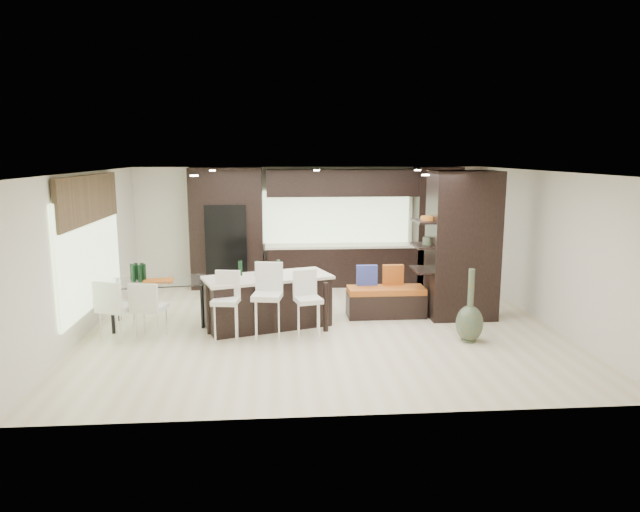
{
  "coord_description": "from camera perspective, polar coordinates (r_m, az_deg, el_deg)",
  "views": [
    {
      "loc": [
        -0.79,
        -9.65,
        3.01
      ],
      "look_at": [
        0.0,
        0.6,
        1.15
      ],
      "focal_mm": 32.0,
      "sensor_mm": 36.0,
      "label": 1
    }
  ],
  "objects": [
    {
      "name": "refrigerator",
      "position": [
        12.99,
        -9.25,
        0.99
      ],
      "size": [
        0.9,
        0.68,
        1.9
      ],
      "primitive_type": "cube",
      "color": "black",
      "rests_on": "ground"
    },
    {
      "name": "right_wall",
      "position": [
        10.9,
        21.72,
        0.76
      ],
      "size": [
        0.02,
        7.0,
        2.7
      ],
      "primitive_type": "cube",
      "color": "silver",
      "rests_on": "ground"
    },
    {
      "name": "bench",
      "position": [
        10.73,
        6.6,
        -4.56
      ],
      "size": [
        1.45,
        0.56,
        0.56
      ],
      "primitive_type": "cube",
      "rotation": [
        0.0,
        0.0,
        0.01
      ],
      "color": "black",
      "rests_on": "ground"
    },
    {
      "name": "kitchen_island",
      "position": [
        10.06,
        -5.22,
        -4.53
      ],
      "size": [
        2.35,
        1.56,
        0.9
      ],
      "primitive_type": "cube",
      "rotation": [
        0.0,
        0.0,
        0.32
      ],
      "color": "black",
      "rests_on": "ground"
    },
    {
      "name": "stool_left",
      "position": [
        9.35,
        -9.37,
        -5.72
      ],
      "size": [
        0.47,
        0.47,
        0.92
      ],
      "primitive_type": "cube",
      "rotation": [
        0.0,
        0.0,
        -0.16
      ],
      "color": "silver",
      "rests_on": "ground"
    },
    {
      "name": "ceiling_spots",
      "position": [
        9.94,
        0.16,
        8.35
      ],
      "size": [
        4.0,
        3.0,
        0.02
      ],
      "primitive_type": "cube",
      "color": "white",
      "rests_on": "ceiling"
    },
    {
      "name": "back_wall",
      "position": [
        13.28,
        -0.96,
        3.08
      ],
      "size": [
        8.0,
        0.02,
        2.7
      ],
      "primitive_type": "cube",
      "color": "silver",
      "rests_on": "ground"
    },
    {
      "name": "floor_vase",
      "position": [
        9.49,
        14.79,
        -4.8
      ],
      "size": [
        0.52,
        0.52,
        1.2
      ],
      "primitive_type": null,
      "rotation": [
        0.0,
        0.0,
        0.21
      ],
      "color": "#44513A",
      "rests_on": "ground"
    },
    {
      "name": "dining_table",
      "position": [
        10.53,
        -15.75,
        -4.52
      ],
      "size": [
        1.75,
        1.12,
        0.79
      ],
      "primitive_type": "cube",
      "rotation": [
        0.0,
        0.0,
        0.13
      ],
      "color": "white",
      "rests_on": "ground"
    },
    {
      "name": "chair_end",
      "position": [
        10.35,
        -9.6,
        -4.38
      ],
      "size": [
        0.47,
        0.47,
        0.84
      ],
      "primitive_type": "cube",
      "rotation": [
        0.0,
        0.0,
        1.54
      ],
      "color": "silver",
      "rests_on": "ground"
    },
    {
      "name": "partition_column",
      "position": [
        10.74,
        14.06,
        1.05
      ],
      "size": [
        1.2,
        0.8,
        2.7
      ],
      "primitive_type": "cube",
      "color": "black",
      "rests_on": "ground"
    },
    {
      "name": "chair_far",
      "position": [
        9.88,
        -19.59,
        -5.29
      ],
      "size": [
        0.65,
        0.65,
        0.93
      ],
      "primitive_type": "cube",
      "rotation": [
        0.0,
        0.0,
        -0.38
      ],
      "color": "silver",
      "rests_on": "ground"
    },
    {
      "name": "left_wall",
      "position": [
        10.31,
        -22.49,
        0.2
      ],
      "size": [
        0.02,
        7.0,
        2.7
      ],
      "primitive_type": "cube",
      "color": "silver",
      "rests_on": "ground"
    },
    {
      "name": "chair_near",
      "position": [
        9.77,
        -16.65,
        -5.38
      ],
      "size": [
        0.58,
        0.58,
        0.9
      ],
      "primitive_type": "cube",
      "rotation": [
        0.0,
        0.0,
        -0.2
      ],
      "color": "silver",
      "rests_on": "ground"
    },
    {
      "name": "ceiling",
      "position": [
        9.69,
        0.27,
        8.42
      ],
      "size": [
        8.0,
        7.0,
        0.02
      ],
      "primitive_type": "cube",
      "color": "white",
      "rests_on": "ground"
    },
    {
      "name": "ground",
      "position": [
        10.14,
        0.26,
        -7.01
      ],
      "size": [
        8.0,
        8.0,
        0.0
      ],
      "primitive_type": "plane",
      "color": "beige",
      "rests_on": "ground"
    },
    {
      "name": "window_back",
      "position": [
        13.27,
        1.64,
        3.93
      ],
      "size": [
        3.4,
        0.04,
        1.2
      ],
      "primitive_type": "cube",
      "color": "#B2D199",
      "rests_on": "back_wall"
    },
    {
      "name": "back_cabinetry",
      "position": [
        12.99,
        1.33,
        2.91
      ],
      "size": [
        6.8,
        0.68,
        2.7
      ],
      "primitive_type": "cube",
      "color": "black",
      "rests_on": "ground"
    },
    {
      "name": "stool_mid",
      "position": [
        9.28,
        -5.29,
        -5.42
      ],
      "size": [
        0.52,
        0.52,
        1.02
      ],
      "primitive_type": "cube",
      "rotation": [
        0.0,
        0.0,
        -0.16
      ],
      "color": "silver",
      "rests_on": "ground"
    },
    {
      "name": "window_left",
      "position": [
        10.48,
        -21.95,
        0.39
      ],
      "size": [
        0.04,
        3.2,
        1.9
      ],
      "primitive_type": "cube",
      "color": "#B2D199",
      "rests_on": "left_wall"
    },
    {
      "name": "stone_accent",
      "position": [
        10.37,
        -22.12,
        5.3
      ],
      "size": [
        0.08,
        3.0,
        0.8
      ],
      "primitive_type": "cube",
      "color": "brown",
      "rests_on": "left_wall"
    },
    {
      "name": "stool_right",
      "position": [
        9.33,
        -1.18,
        -5.64
      ],
      "size": [
        0.49,
        0.49,
        0.91
      ],
      "primitive_type": "cube",
      "rotation": [
        0.0,
        0.0,
        0.25
      ],
      "color": "silver",
      "rests_on": "ground"
    }
  ]
}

